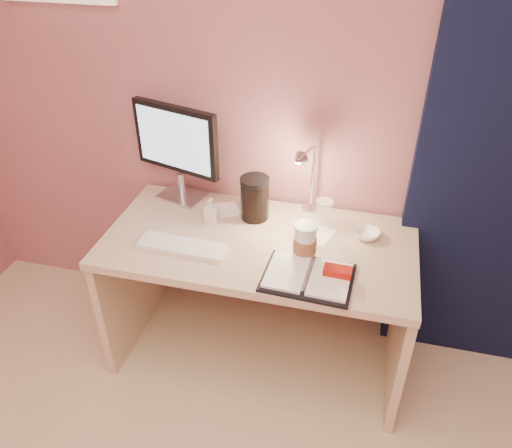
% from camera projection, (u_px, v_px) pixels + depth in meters
% --- Properties ---
extents(room, '(3.50, 3.50, 3.50)m').
position_uv_depth(room, '(498.00, 151.00, 2.08)').
color(room, '#C6B28E').
rests_on(room, ground).
extents(desk, '(1.40, 0.70, 0.73)m').
position_uv_depth(desk, '(262.00, 269.00, 2.43)').
color(desk, '#C9B38E').
rests_on(desk, ground).
extents(monitor, '(0.45, 0.22, 0.49)m').
position_uv_depth(monitor, '(178.00, 145.00, 2.39)').
color(monitor, silver).
rests_on(monitor, desk).
extents(keyboard, '(0.40, 0.14, 0.02)m').
position_uv_depth(keyboard, '(183.00, 246.00, 2.20)').
color(keyboard, white).
rests_on(keyboard, desk).
extents(planner, '(0.37, 0.29, 0.06)m').
position_uv_depth(planner, '(310.00, 276.00, 2.02)').
color(planner, black).
rests_on(planner, desk).
extents(paper_b, '(0.19, 0.19, 0.00)m').
position_uv_depth(paper_b, '(315.00, 234.00, 2.29)').
color(paper_b, white).
rests_on(paper_b, desk).
extents(paper_c, '(0.18, 0.18, 0.00)m').
position_uv_depth(paper_c, '(225.00, 210.00, 2.46)').
color(paper_c, white).
rests_on(paper_c, desk).
extents(coffee_cup, '(0.10, 0.10, 0.16)m').
position_uv_depth(coffee_cup, '(305.00, 242.00, 2.11)').
color(coffee_cup, silver).
rests_on(coffee_cup, desk).
extents(clear_cup, '(0.08, 0.08, 0.14)m').
position_uv_depth(clear_cup, '(324.00, 214.00, 2.30)').
color(clear_cup, white).
rests_on(clear_cup, desk).
extents(bowl, '(0.13, 0.13, 0.04)m').
position_uv_depth(bowl, '(367.00, 234.00, 2.25)').
color(bowl, white).
rests_on(bowl, desk).
extents(lotion_bottle, '(0.07, 0.07, 0.12)m').
position_uv_depth(lotion_bottle, '(211.00, 210.00, 2.34)').
color(lotion_bottle, silver).
rests_on(lotion_bottle, desk).
extents(dark_jar, '(0.13, 0.13, 0.19)m').
position_uv_depth(dark_jar, '(255.00, 200.00, 2.35)').
color(dark_jar, black).
rests_on(dark_jar, desk).
extents(product_box, '(0.11, 0.09, 0.14)m').
position_uv_depth(product_box, '(252.00, 199.00, 2.41)').
color(product_box, '#B3B3AE').
rests_on(product_box, desk).
extents(desk_lamp, '(0.14, 0.23, 0.37)m').
position_uv_depth(desk_lamp, '(317.00, 178.00, 2.25)').
color(desk_lamp, silver).
rests_on(desk_lamp, desk).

